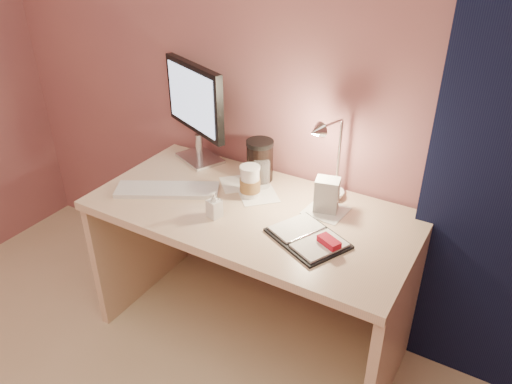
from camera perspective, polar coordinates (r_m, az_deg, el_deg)
The scene contains 14 objects.
desk at distance 2.32m, azimuth 0.50°, elevation -5.77°, with size 1.40×0.70×0.73m.
monitor at distance 2.44m, azimuth -6.82°, elevation 9.91°, with size 0.44×0.24×0.50m.
keyboard at distance 2.29m, azimuth -10.10°, elevation 0.25°, with size 0.46×0.14×0.02m, color silver.
planner at distance 1.95m, azimuth 6.13°, elevation -5.23°, with size 0.36×0.32×0.05m.
paper_a at distance 2.23m, azimuth 0.26°, elevation -0.37°, with size 0.16×0.16×0.00m, color silver.
paper_b at distance 2.14m, azimuth 8.01°, elevation -2.12°, with size 0.16×0.16×0.00m, color silver.
paper_c at distance 2.32m, azimuth -2.01°, elevation 0.98°, with size 0.16×0.16×0.00m, color silver.
coffee_cup at distance 2.19m, azimuth -0.69°, elevation 1.10°, with size 0.09×0.09×0.15m.
clear_cup at distance 2.27m, azimuth 0.69°, elevation 2.04°, with size 0.07×0.07×0.13m, color white.
bowl at distance 2.23m, azimuth 8.57°, elevation -0.24°, with size 0.11×0.11×0.04m, color silver.
lotion_bottle at distance 2.06m, azimuth -4.79°, elevation -1.44°, with size 0.05×0.05×0.12m, color silver.
dark_jar at distance 2.32m, azimuth 0.45°, elevation 3.43°, with size 0.12×0.12×0.17m, color black.
product_box at distance 2.11m, azimuth 8.09°, elevation -0.34°, with size 0.10×0.08×0.15m, color #B6B6B1.
desk_lamp at distance 2.09m, azimuth 9.46°, elevation 4.22°, with size 0.14×0.23×0.38m.
Camera 1 is at (0.93, -0.17, 1.86)m, focal length 35.00 mm.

